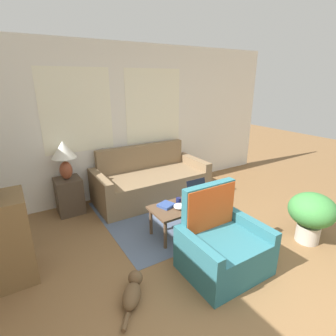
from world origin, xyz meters
name	(u,v)px	position (x,y,z in m)	size (l,w,h in m)	color
ground_plane	(291,334)	(0.00, 0.00, 0.00)	(16.00, 16.00, 0.00)	brown
wall_back	(123,122)	(0.00, 3.46, 1.31)	(6.45, 0.06, 2.60)	white
rug	(166,212)	(0.20, 2.34, 0.00)	(1.94, 1.96, 0.01)	slate
couch	(150,182)	(0.26, 3.00, 0.28)	(1.96, 0.89, 0.90)	#846B4C
armchair	(221,247)	(0.06, 0.94, 0.27)	(0.88, 0.71, 0.93)	#2D6B75
side_table	(69,196)	(-1.09, 3.17, 0.28)	(0.38, 0.38, 0.57)	#4C3D2D
table_lamp	(64,154)	(-1.09, 3.17, 0.96)	(0.36, 0.36, 0.60)	brown
coffee_table	(189,207)	(0.20, 1.75, 0.37)	(1.08, 0.48, 0.42)	brown
laptop	(200,195)	(0.44, 1.80, 0.47)	(0.32, 0.31, 0.25)	#47474C
cup_navy	(178,201)	(0.07, 1.82, 0.46)	(0.07, 0.07, 0.09)	#191E4C
snack_bowl	(179,206)	(0.01, 1.70, 0.45)	(0.15, 0.15, 0.07)	white
book_red	(166,205)	(-0.11, 1.84, 0.43)	(0.23, 0.23, 0.04)	#334C8E
potted_plant	(312,213)	(1.38, 0.72, 0.41)	(0.57, 0.57, 0.67)	#BCB2A3
cat_black	(133,291)	(-0.98, 1.03, 0.09)	(0.40, 0.50, 0.20)	brown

